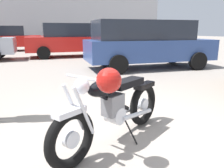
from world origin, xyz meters
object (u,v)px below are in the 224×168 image
object	(u,v)px
silver_sedan_mid	(9,38)
white_estate_far	(77,36)
pale_sedan_back	(147,43)
vintage_motorcycle	(113,107)
blue_hatchback_right	(73,39)

from	to	relation	value
silver_sedan_mid	white_estate_far	size ratio (longest dim) A/B	1.05
white_estate_far	pale_sedan_back	xyz separation A→B (m)	(-0.06, -9.98, 0.02)
vintage_motorcycle	silver_sedan_mid	world-z (taller)	silver_sedan_mid
pale_sedan_back	silver_sedan_mid	bearing A→B (deg)	122.57
blue_hatchback_right	pale_sedan_back	size ratio (longest dim) A/B	0.99
blue_hatchback_right	white_estate_far	xyz separation A→B (m)	(1.58, 5.04, -0.02)
vintage_motorcycle	blue_hatchback_right	bearing A→B (deg)	-129.68
silver_sedan_mid	pale_sedan_back	xyz separation A→B (m)	(4.74, -9.94, 0.10)
vintage_motorcycle	silver_sedan_mid	size ratio (longest dim) A/B	0.44
blue_hatchback_right	white_estate_far	distance (m)	5.28
blue_hatchback_right	white_estate_far	size ratio (longest dim) A/B	1.19
white_estate_far	pale_sedan_back	bearing A→B (deg)	95.92
vintage_motorcycle	white_estate_far	distance (m)	15.27
pale_sedan_back	vintage_motorcycle	bearing A→B (deg)	-118.74
blue_hatchback_right	white_estate_far	bearing A→B (deg)	-102.13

